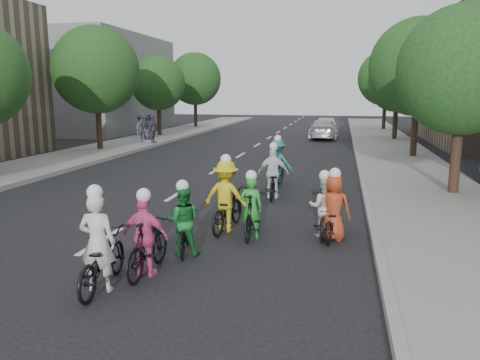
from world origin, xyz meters
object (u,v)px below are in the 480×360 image
(cyclist_0, at_px, (101,255))
(cyclist_3, at_px, (147,243))
(spectator_1, at_px, (153,129))
(follow_car_trail, at_px, (326,126))
(cyclist_2, at_px, (227,203))
(cyclist_6, at_px, (324,212))
(cyclist_1, at_px, (184,226))
(cyclist_8, at_px, (274,179))
(cyclist_4, at_px, (334,215))
(spectator_2, at_px, (148,127))
(spectator_0, at_px, (141,128))
(cyclist_7, at_px, (278,166))
(cyclist_5, at_px, (252,213))
(follow_car_lead, at_px, (324,129))

(cyclist_0, xyz_separation_m, cyclist_3, (0.51, 0.75, 0.02))
(spectator_1, bearing_deg, follow_car_trail, -42.70)
(cyclist_2, relative_size, cyclist_6, 1.12)
(cyclist_0, height_order, cyclist_1, cyclist_0)
(cyclist_6, xyz_separation_m, cyclist_8, (-1.72, 3.76, 0.06))
(cyclist_4, bearing_deg, cyclist_6, -32.95)
(cyclist_4, height_order, spectator_2, spectator_2)
(follow_car_trail, bearing_deg, spectator_0, 35.85)
(spectator_2, bearing_deg, cyclist_8, -127.16)
(follow_car_trail, xyz_separation_m, spectator_0, (-11.18, -9.49, 0.34))
(cyclist_3, distance_m, follow_car_trail, 29.60)
(cyclist_0, distance_m, spectator_2, 24.57)
(cyclist_3, height_order, spectator_1, spectator_1)
(cyclist_2, xyz_separation_m, cyclist_7, (0.46, 5.76, 0.02))
(spectator_0, bearing_deg, cyclist_7, -133.87)
(spectator_0, distance_m, spectator_1, 0.81)
(spectator_0, bearing_deg, cyclist_3, -151.91)
(cyclist_2, bearing_deg, spectator_2, -54.92)
(cyclist_6, bearing_deg, cyclist_0, 47.50)
(cyclist_7, relative_size, follow_car_trail, 0.42)
(cyclist_4, xyz_separation_m, cyclist_7, (-2.08, 5.91, 0.14))
(cyclist_0, relative_size, cyclist_3, 1.12)
(cyclist_1, distance_m, cyclist_7, 7.63)
(spectator_2, bearing_deg, cyclist_4, -128.89)
(cyclist_0, relative_size, cyclist_5, 1.11)
(cyclist_5, distance_m, follow_car_lead, 23.96)
(cyclist_8, bearing_deg, cyclist_3, 76.96)
(cyclist_5, height_order, cyclist_6, cyclist_5)
(cyclist_0, relative_size, cyclist_7, 1.07)
(cyclist_4, distance_m, cyclist_7, 6.26)
(cyclist_5, distance_m, cyclist_8, 4.22)
(cyclist_8, distance_m, follow_car_trail, 22.68)
(cyclist_0, bearing_deg, follow_car_trail, -101.08)
(cyclist_1, xyz_separation_m, cyclist_7, (0.91, 7.57, 0.12))
(cyclist_4, height_order, cyclist_5, cyclist_4)
(spectator_1, bearing_deg, cyclist_6, -141.64)
(cyclist_6, height_order, spectator_1, spectator_1)
(cyclist_2, bearing_deg, spectator_1, -55.20)
(cyclist_6, bearing_deg, spectator_0, -54.20)
(cyclist_1, bearing_deg, follow_car_lead, -106.04)
(cyclist_2, relative_size, spectator_0, 1.05)
(cyclist_3, distance_m, cyclist_6, 4.36)
(follow_car_trail, bearing_deg, spectator_1, 38.16)
(cyclist_5, xyz_separation_m, follow_car_lead, (0.69, 23.95, 0.11))
(cyclist_6, bearing_deg, spectator_2, -56.33)
(cyclist_4, bearing_deg, cyclist_0, 53.32)
(spectator_0, height_order, spectator_1, spectator_0)
(cyclist_0, bearing_deg, follow_car_lead, -101.50)
(cyclist_0, bearing_deg, spectator_0, -73.78)
(cyclist_8, bearing_deg, cyclist_6, 112.63)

